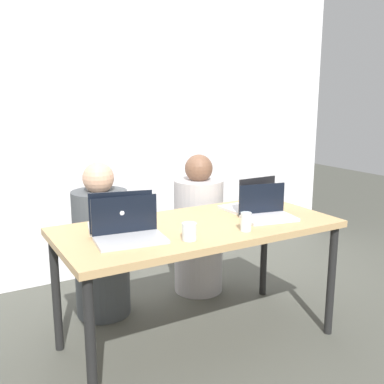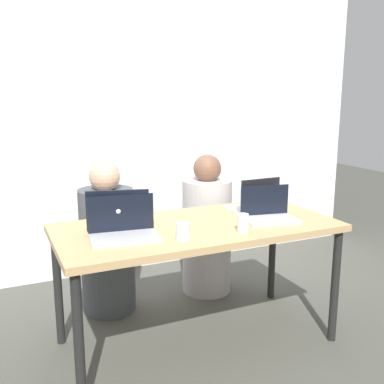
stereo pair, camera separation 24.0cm
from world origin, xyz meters
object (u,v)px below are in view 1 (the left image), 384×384
laptop_back_left (120,222)px  water_glass_left (189,233)px  person_on_right (199,232)px  person_on_left (101,248)px  water_glass_right (246,223)px  laptop_front_left (129,231)px  laptop_front_right (267,211)px  laptop_back_right (249,203)px

laptop_back_left → water_glass_left: (0.26, -0.34, -0.01)m
person_on_right → laptop_back_left: 1.05m
person_on_left → water_glass_left: bearing=116.7°
laptop_back_left → water_glass_right: 0.71m
laptop_front_left → laptop_front_right: size_ratio=1.11×
water_glass_left → laptop_back_left: bearing=127.1°
person_on_left → laptop_front_right: (0.82, -0.74, 0.33)m
person_on_right → laptop_back_left: person_on_right is taller
laptop_back_right → laptop_front_right: size_ratio=0.84×
person_on_right → laptop_front_left: (-0.85, -0.72, 0.33)m
person_on_left → laptop_front_left: person_on_left is taller
laptop_front_right → water_glass_right: laptop_front_right is taller
laptop_front_left → water_glass_left: laptop_front_left is taller
laptop_front_left → laptop_front_right: (0.90, -0.03, -0.00)m
laptop_front_left → water_glass_left: (0.27, -0.16, -0.01)m
person_on_left → person_on_right: (0.77, -0.00, 0.00)m
person_on_left → water_glass_right: bearing=135.8°
person_on_left → person_on_right: bearing=-165.9°
laptop_front_right → water_glass_left: bearing=-157.0°
laptop_back_left → laptop_back_right: size_ratio=1.36×
water_glass_left → person_on_left: bearing=102.6°
laptop_front_left → water_glass_left: 0.32m
laptop_back_right → water_glass_left: 0.73m
laptop_back_right → water_glass_left: size_ratio=3.16×
laptop_back_left → water_glass_right: bearing=163.9°
laptop_back_left → laptop_front_left: size_ratio=1.03×
person_on_left → laptop_back_left: bearing=97.8°
person_on_left → laptop_back_left: size_ratio=2.72×
laptop_front_right → water_glass_left: (-0.62, -0.13, -0.00)m
laptop_front_left → person_on_right: bearing=47.0°
person_on_left → laptop_front_right: bearing=151.9°
laptop_back_left → water_glass_left: size_ratio=4.29×
laptop_front_left → laptop_front_right: bearing=5.1°
water_glass_right → person_on_right: bearing=76.1°
laptop_front_left → water_glass_right: laptop_front_left is taller
person_on_left → laptop_front_left: bearing=97.9°
laptop_back_right → water_glass_right: laptop_back_right is taller
person_on_right → laptop_back_right: person_on_right is taller
person_on_right → laptop_back_right: size_ratio=3.70×
person_on_left → water_glass_right: size_ratio=10.13×
laptop_back_right → laptop_front_right: 0.21m
person_on_right → laptop_front_right: 0.81m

